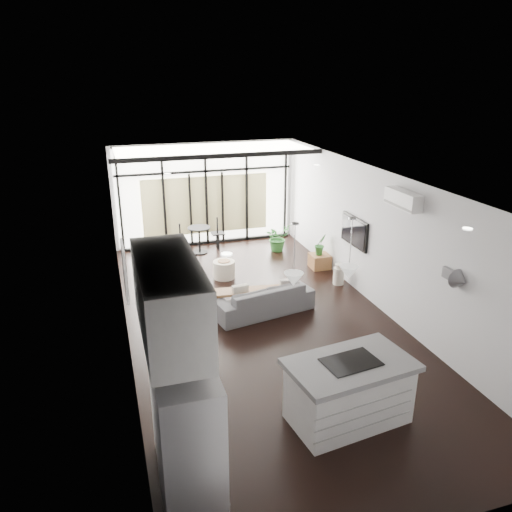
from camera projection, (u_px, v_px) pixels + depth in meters
floor at (261, 321)px, 9.71m from camera, size 5.00×10.00×0.00m
ceiling at (261, 179)px, 8.73m from camera, size 5.00×10.00×0.00m
wall_left at (122, 269)px, 8.53m from camera, size 0.02×10.00×2.80m
wall_right at (380, 241)px, 9.92m from camera, size 0.02×10.00×2.80m
wall_back at (205, 194)px, 13.70m from camera, size 5.00×0.02×2.80m
wall_front at (421, 427)px, 4.75m from camera, size 5.00×0.02×2.80m
glazing at (206, 195)px, 13.59m from camera, size 5.00×0.20×2.80m
skylight at (212, 149)px, 12.32m from camera, size 4.70×1.90×0.06m
neighbour_building at (206, 205)px, 13.76m from camera, size 3.50×0.02×1.60m
island at (349, 391)px, 6.83m from camera, size 1.81×1.21×0.92m
cooktop at (351, 362)px, 6.66m from camera, size 0.80×0.59×0.01m
fridge at (190, 445)px, 5.31m from camera, size 0.65×0.81×1.68m
appliance_column at (177, 376)px, 5.91m from camera, size 0.61×0.64×2.38m
upper_cabinets at (170, 300)px, 5.17m from camera, size 0.62×1.75×0.86m
pendant_left at (294, 279)px, 6.52m from camera, size 0.26×0.26×0.18m
pendant_right at (349, 272)px, 6.75m from camera, size 0.26×0.26×0.18m
sofa at (263, 294)px, 9.96m from camera, size 2.10×0.97×0.79m
console_bench at (249, 300)px, 10.04m from camera, size 1.51×0.58×0.47m
pouf at (224, 269)px, 11.69m from camera, size 0.52×0.52×0.41m
crate at (320, 261)px, 12.29m from camera, size 0.47×0.47×0.35m
plant_tall at (278, 240)px, 13.43m from camera, size 0.92×0.95×0.58m
plant_crate at (320, 250)px, 12.19m from camera, size 0.40×0.58×0.23m
milk_can at (339, 274)px, 11.32m from camera, size 0.27×0.27×0.49m
bistro_set at (199, 240)px, 13.23m from camera, size 1.56×0.96×0.70m
tv at (354, 231)px, 10.84m from camera, size 0.05×1.10×0.65m
ac_unit at (403, 199)px, 8.80m from camera, size 0.22×0.90×0.30m
framed_art at (125, 271)px, 8.04m from camera, size 0.04×0.70×0.90m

